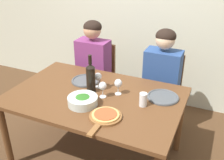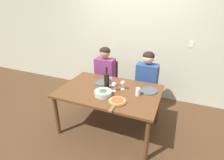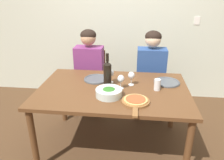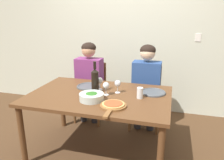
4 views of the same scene
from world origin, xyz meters
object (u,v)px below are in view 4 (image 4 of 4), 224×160
wine_bottle (95,80)px  pizza_on_board (113,105)px  dinner_plate_left (88,86)px  person_man (146,80)px  wine_glass_left (100,81)px  chair_left (92,89)px  wine_glass_right (118,84)px  water_tumbler (140,93)px  person_woman (89,76)px  broccoli_bowl (92,97)px  chair_right (146,94)px  wine_glass_centre (106,86)px  dinner_plate_right (153,92)px

wine_bottle → pizza_on_board: bearing=-47.9°
pizza_on_board → dinner_plate_left: bearing=132.4°
person_man → pizza_on_board: size_ratio=3.00×
wine_glass_left → chair_left: bearing=118.3°
wine_glass_right → water_tumbler: bearing=-19.4°
person_woman → wine_glass_left: (0.37, -0.57, 0.11)m
broccoli_bowl → person_man: bearing=63.3°
chair_right → water_tumbler: bearing=-88.6°
chair_left → wine_glass_centre: wine_glass_centre is taller
broccoli_bowl → wine_glass_left: wine_glass_left is taller
wine_bottle → broccoli_bowl: bearing=-79.3°
chair_left → wine_glass_right: 1.00m
wine_bottle → dinner_plate_left: bearing=133.1°
chair_right → dinner_plate_right: bearing=-77.2°
person_woman → person_man: 0.84m
person_man → wine_bottle: bearing=-126.5°
chair_left → pizza_on_board: 1.32m
chair_right → pizza_on_board: size_ratio=2.18×
person_man → broccoli_bowl: person_man is taller
wine_glass_centre → dinner_plate_left: bearing=144.8°
dinner_plate_right → chair_left: bearing=147.6°
person_woman → wine_bottle: (0.34, -0.67, 0.15)m
broccoli_bowl → wine_glass_left: size_ratio=1.70×
chair_left → water_tumbler: 1.23m
wine_bottle → wine_glass_right: bearing=12.3°
dinner_plate_left → water_tumbler: size_ratio=2.41×
person_man → wine_bottle: (-0.50, -0.67, 0.15)m
wine_glass_right → water_tumbler: 0.29m
wine_glass_centre → person_woman: bearing=124.1°
dinner_plate_left → water_tumbler: 0.70m
broccoli_bowl → wine_glass_right: bearing=54.3°
chair_right → water_tumbler: chair_right is taller
wine_bottle → dinner_plate_right: bearing=13.7°
dinner_plate_right → dinner_plate_left: bearing=179.8°
wine_glass_right → wine_glass_centre: (-0.10, -0.10, 0.00)m
person_woman → wine_bottle: person_woman is taller
chair_left → person_woman: size_ratio=0.73×
person_woman → wine_glass_left: 0.69m
chair_right → broccoli_bowl: (-0.45, -1.01, 0.30)m
person_man → wine_glass_right: size_ratio=7.96×
chair_right → pizza_on_board: (-0.19, -1.11, 0.27)m
pizza_on_board → wine_glass_left: bearing=122.7°
person_man → pizza_on_board: 1.02m
chair_left → water_tumbler: size_ratio=7.41×
chair_right → person_woman: person_woman is taller
broccoli_bowl → dinner_plate_right: 0.71m
chair_right → wine_glass_left: 0.91m
person_man → dinner_plate_left: (-0.65, -0.51, 0.02)m
person_woman → water_tumbler: bearing=-39.6°
water_tumbler → person_woman: bearing=140.4°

